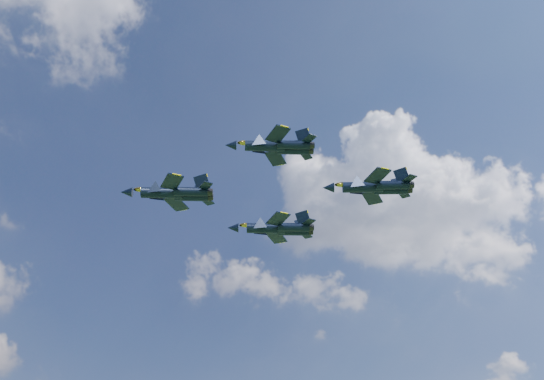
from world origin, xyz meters
The scene contains 4 objects.
jet_lead centered at (-10.78, 8.12, 55.48)m, with size 15.79×13.12×3.98m.
jet_left centered at (-6.22, -15.10, 54.54)m, with size 13.25×10.89×3.33m.
jet_right centered at (14.86, 12.32, 58.30)m, with size 17.20×14.46×4.35m.
jet_slot centered at (17.93, -11.78, 57.78)m, with size 15.44×13.83×4.00m.
Camera 1 is at (-50.80, -74.53, 3.57)m, focal length 40.00 mm.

